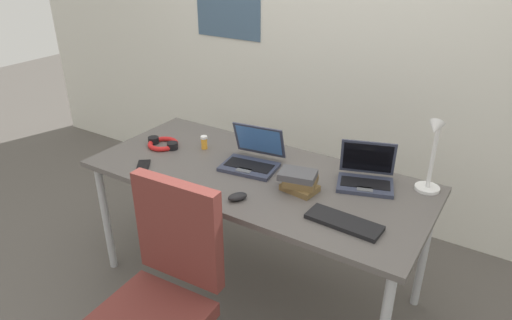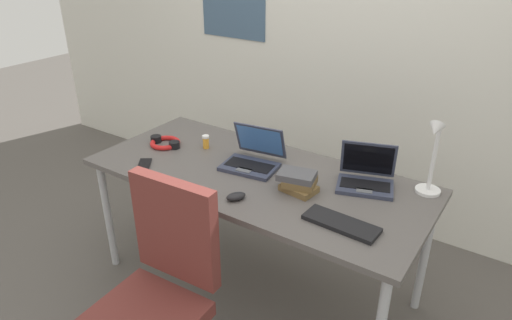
% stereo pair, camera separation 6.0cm
% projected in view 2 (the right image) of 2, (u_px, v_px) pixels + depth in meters
% --- Properties ---
extents(ground_plane, '(12.00, 12.00, 0.00)m').
position_uv_depth(ground_plane, '(256.00, 283.00, 2.73)').
color(ground_plane, '#56514C').
extents(wall_back, '(6.00, 0.13, 2.60)m').
position_uv_depth(wall_back, '(350.00, 31.00, 2.97)').
color(wall_back, silver).
rests_on(wall_back, ground_plane).
extents(desk, '(1.80, 0.80, 0.74)m').
position_uv_depth(desk, '(256.00, 183.00, 2.43)').
color(desk, '#595451').
rests_on(desk, ground_plane).
extents(desk_lamp, '(0.12, 0.18, 0.40)m').
position_uv_depth(desk_lamp, '(432.00, 158.00, 2.12)').
color(desk_lamp, white).
rests_on(desk_lamp, desk).
extents(laptop_front_right, '(0.32, 0.31, 0.21)m').
position_uv_depth(laptop_front_right, '(253.00, 158.00, 2.47)').
color(laptop_front_right, '#33384C').
rests_on(laptop_front_right, desk).
extents(laptop_far_corner, '(0.33, 0.30, 0.21)m').
position_uv_depth(laptop_far_corner, '(366.00, 178.00, 2.27)').
color(laptop_far_corner, '#33384C').
rests_on(laptop_far_corner, desk).
extents(external_keyboard, '(0.34, 0.14, 0.02)m').
position_uv_depth(external_keyboard, '(341.00, 223.00, 1.97)').
color(external_keyboard, black).
rests_on(external_keyboard, desk).
extents(computer_mouse, '(0.10, 0.11, 0.03)m').
position_uv_depth(computer_mouse, '(236.00, 196.00, 2.16)').
color(computer_mouse, black).
rests_on(computer_mouse, desk).
extents(cell_phone, '(0.13, 0.15, 0.01)m').
position_uv_depth(cell_phone, '(144.00, 165.00, 2.49)').
color(cell_phone, black).
rests_on(cell_phone, desk).
extents(headphones, '(0.21, 0.18, 0.04)m').
position_uv_depth(headphones, '(166.00, 142.00, 2.73)').
color(headphones, red).
rests_on(headphones, desk).
extents(pill_bottle, '(0.04, 0.04, 0.08)m').
position_uv_depth(pill_bottle, '(206.00, 142.00, 2.67)').
color(pill_bottle, gold).
rests_on(pill_bottle, desk).
extents(book_stack, '(0.20, 0.17, 0.10)m').
position_uv_depth(book_stack, '(298.00, 182.00, 2.22)').
color(book_stack, brown).
rests_on(book_stack, desk).
extents(office_chair, '(0.52, 0.55, 0.97)m').
position_uv_depth(office_chair, '(156.00, 312.00, 1.98)').
color(office_chair, black).
rests_on(office_chair, ground_plane).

